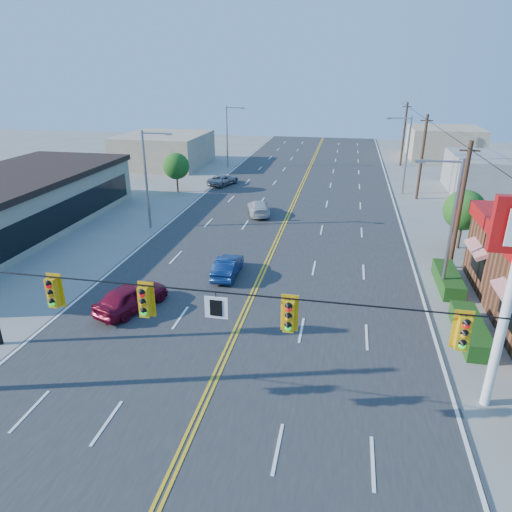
% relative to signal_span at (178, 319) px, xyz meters
% --- Properties ---
extents(ground, '(160.00, 160.00, 0.00)m').
position_rel_signal_span_xyz_m(ground, '(0.12, 0.00, -4.89)').
color(ground, gray).
rests_on(ground, ground).
extents(road, '(20.00, 120.00, 0.06)m').
position_rel_signal_span_xyz_m(road, '(0.12, 20.00, -4.86)').
color(road, '#2D2D30').
rests_on(road, ground).
extents(signal_span, '(24.32, 0.34, 9.00)m').
position_rel_signal_span_xyz_m(signal_span, '(0.00, 0.00, 0.00)').
color(signal_span, '#47301E').
rests_on(signal_span, ground).
extents(streetlight_se, '(2.55, 0.25, 8.00)m').
position_rel_signal_span_xyz_m(streetlight_se, '(10.91, 14.00, -0.37)').
color(streetlight_se, gray).
rests_on(streetlight_se, ground).
extents(streetlight_ne, '(2.55, 0.25, 8.00)m').
position_rel_signal_span_xyz_m(streetlight_ne, '(10.91, 38.00, -0.37)').
color(streetlight_ne, gray).
rests_on(streetlight_ne, ground).
extents(streetlight_sw, '(2.55, 0.25, 8.00)m').
position_rel_signal_span_xyz_m(streetlight_sw, '(-10.67, 22.00, -0.37)').
color(streetlight_sw, gray).
rests_on(streetlight_sw, ground).
extents(streetlight_nw, '(2.55, 0.25, 8.00)m').
position_rel_signal_span_xyz_m(streetlight_nw, '(-10.67, 48.00, -0.37)').
color(streetlight_nw, gray).
rests_on(streetlight_nw, ground).
extents(utility_pole_near, '(0.28, 0.28, 8.40)m').
position_rel_signal_span_xyz_m(utility_pole_near, '(12.32, 18.00, -0.69)').
color(utility_pole_near, '#47301E').
rests_on(utility_pole_near, ground).
extents(utility_pole_mid, '(0.28, 0.28, 8.40)m').
position_rel_signal_span_xyz_m(utility_pole_mid, '(12.32, 36.00, -0.69)').
color(utility_pole_mid, '#47301E').
rests_on(utility_pole_mid, ground).
extents(utility_pole_far, '(0.28, 0.28, 8.40)m').
position_rel_signal_span_xyz_m(utility_pole_far, '(12.32, 54.00, -0.69)').
color(utility_pole_far, '#47301E').
rests_on(utility_pole_far, ground).
extents(tree_kfc_rear, '(2.94, 2.94, 4.41)m').
position_rel_signal_span_xyz_m(tree_kfc_rear, '(13.62, 22.00, -1.95)').
color(tree_kfc_rear, '#47301E').
rests_on(tree_kfc_rear, ground).
extents(tree_west, '(2.80, 2.80, 4.20)m').
position_rel_signal_span_xyz_m(tree_west, '(-12.88, 34.00, -2.09)').
color(tree_west, '#47301E').
rests_on(tree_west, ground).
extents(bld_east_mid, '(12.00, 10.00, 4.00)m').
position_rel_signal_span_xyz_m(bld_east_mid, '(22.12, 40.00, -2.89)').
color(bld_east_mid, gray).
rests_on(bld_east_mid, ground).
extents(bld_west_far, '(11.00, 12.00, 4.20)m').
position_rel_signal_span_xyz_m(bld_west_far, '(-19.88, 48.00, -2.79)').
color(bld_west_far, tan).
rests_on(bld_west_far, ground).
extents(bld_east_far, '(10.00, 10.00, 4.40)m').
position_rel_signal_span_xyz_m(bld_east_far, '(19.12, 62.00, -2.69)').
color(bld_east_far, tan).
rests_on(bld_east_far, ground).
extents(car_magenta, '(3.25, 4.78, 1.51)m').
position_rel_signal_span_xyz_m(car_magenta, '(-6.08, 8.41, -4.13)').
color(car_magenta, maroon).
rests_on(car_magenta, ground).
extents(car_blue, '(1.43, 3.89, 1.27)m').
position_rel_signal_span_xyz_m(car_blue, '(-2.00, 13.75, -4.25)').
color(car_blue, navy).
rests_on(car_blue, ground).
extents(car_white, '(2.95, 4.72, 1.28)m').
position_rel_signal_span_xyz_m(car_white, '(-2.60, 27.29, -4.25)').
color(car_white, '#BDBDBD').
rests_on(car_white, ground).
extents(car_silver, '(3.29, 4.69, 1.19)m').
position_rel_signal_span_xyz_m(car_silver, '(-8.82, 37.94, -4.29)').
color(car_silver, gray).
rests_on(car_silver, ground).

